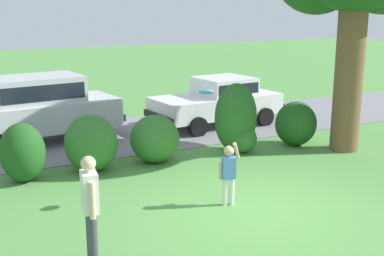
% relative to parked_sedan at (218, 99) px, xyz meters
% --- Properties ---
extents(ground_plane, '(80.00, 80.00, 0.00)m').
position_rel_parked_sedan_xyz_m(ground_plane, '(-2.79, -6.54, -0.85)').
color(ground_plane, '#518E42').
extents(driveway_strip, '(28.00, 4.40, 0.02)m').
position_rel_parked_sedan_xyz_m(driveway_strip, '(-2.79, 0.07, -0.84)').
color(driveway_strip, slate).
rests_on(driveway_strip, ground).
extents(shrub_near_tree, '(0.99, 1.07, 1.33)m').
position_rel_parked_sedan_xyz_m(shrub_near_tree, '(-6.58, -2.77, -0.18)').
color(shrub_near_tree, '#1E511C').
rests_on(shrub_near_tree, ground).
extents(shrub_centre_left, '(1.24, 1.38, 1.35)m').
position_rel_parked_sedan_xyz_m(shrub_centre_left, '(-5.02, -2.72, -0.17)').
color(shrub_centre_left, '#33702B').
rests_on(shrub_centre_left, ground).
extents(shrub_centre, '(1.24, 1.16, 1.20)m').
position_rel_parked_sedan_xyz_m(shrub_centre, '(-3.43, -2.79, -0.25)').
color(shrub_centre, '#33702B').
rests_on(shrub_centre, ground).
extents(shrub_centre_right, '(1.19, 1.08, 1.85)m').
position_rel_parked_sedan_xyz_m(shrub_centre_right, '(-1.10, -2.91, -0.03)').
color(shrub_centre_right, '#286023').
rests_on(shrub_centre_right, ground).
extents(shrub_far_end, '(1.18, 1.10, 1.25)m').
position_rel_parked_sedan_xyz_m(shrub_far_end, '(0.69, -3.14, -0.22)').
color(shrub_far_end, '#1E511C').
rests_on(shrub_far_end, ground).
extents(parked_sedan, '(4.54, 2.38, 1.56)m').
position_rel_parked_sedan_xyz_m(parked_sedan, '(0.00, 0.00, 0.00)').
color(parked_sedan, white).
rests_on(parked_sedan, ground).
extents(parked_suv, '(4.88, 2.51, 1.92)m').
position_rel_parked_sedan_xyz_m(parked_suv, '(-5.71, 0.37, 0.23)').
color(parked_suv, silver).
rests_on(parked_suv, ground).
extents(child_thrower, '(0.48, 0.23, 1.29)m').
position_rel_parked_sedan_xyz_m(child_thrower, '(-3.22, -6.01, -0.13)').
color(child_thrower, white).
rests_on(child_thrower, ground).
extents(frisbee, '(0.30, 0.27, 0.18)m').
position_rel_parked_sedan_xyz_m(frisbee, '(-3.55, -5.68, 1.38)').
color(frisbee, '#337FDB').
extents(adult_onlooker, '(0.26, 0.53, 1.74)m').
position_rel_parked_sedan_xyz_m(adult_onlooker, '(-6.27, -7.16, 0.13)').
color(adult_onlooker, '#3F3F4C').
rests_on(adult_onlooker, ground).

